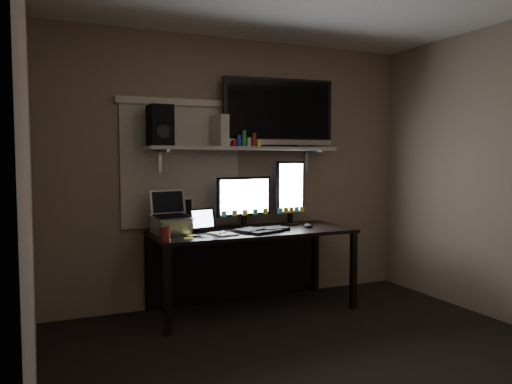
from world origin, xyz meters
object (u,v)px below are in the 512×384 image
monitor_portrait (290,192)px  game_console (220,131)px  cup (165,234)px  mouse (308,226)px  tablet (202,220)px  monitor_landscape (244,202)px  keyboard (262,230)px  tv (278,113)px  speaker (160,126)px  desk (247,247)px  laptop (171,213)px

monitor_portrait → game_console: size_ratio=2.20×
cup → mouse: bearing=6.5°
tablet → monitor_landscape: bearing=-1.0°
cup → keyboard: bearing=8.4°
mouse → tv: size_ratio=0.10×
game_console → speaker: bearing=179.0°
desk → cup: 0.96m
speaker → desk: bearing=-5.7°
keyboard → laptop: bearing=148.2°
mouse → game_console: (-0.76, 0.30, 0.87)m
monitor_portrait → keyboard: 0.60m
laptop → cup: size_ratio=3.34×
monitor_portrait → tv: (-0.12, 0.02, 0.76)m
keyboard → tv: 1.14m
desk → game_console: bearing=157.0°
desk → mouse: (0.53, -0.21, 0.20)m
mouse → tv: (-0.18, 0.28, 1.05)m
laptop → speaker: (-0.06, 0.11, 0.74)m
mouse → laptop: size_ratio=0.30×
tablet → laptop: laptop is taller
laptop → monitor_landscape: bearing=-3.0°
desk → game_console: 1.10m
tv → laptop: bearing=-166.8°
keyboard → speaker: 1.26m
tablet → cup: size_ratio=2.17×
keyboard → speaker: size_ratio=1.38×
speaker → tablet: bearing=-19.5°
tablet → monitor_portrait: bearing=-5.3°
mouse → cup: bearing=-173.7°
laptop → speaker: size_ratio=1.05×
tablet → cup: tablet is taller
keyboard → tablet: 0.53m
cup → tv: 1.64m
tablet → tv: bearing=-2.7°
monitor_landscape → tv: bearing=-0.3°
laptop → cup: bearing=-122.7°
monitor_portrait → tv: tv is taller
game_console → cup: bearing=-149.4°
monitor_portrait → game_console: 0.91m
laptop → game_console: size_ratio=1.28×
monitor_portrait → laptop: (-1.20, -0.11, -0.13)m
keyboard → tv: size_ratio=0.45×
tv → monitor_portrait: bearing=-4.9°
monitor_landscape → mouse: 0.64m
monitor_landscape → mouse: (0.55, -0.23, -0.22)m
keyboard → tv: tv is taller
keyboard → speaker: bearing=141.7°
monitor_landscape → cup: bearing=-162.2°
monitor_landscape → speaker: speaker is taller
monitor_portrait → cup: size_ratio=5.73×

